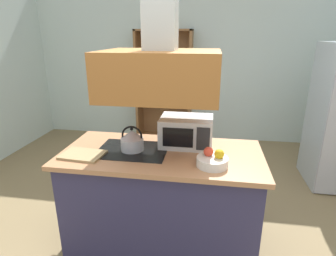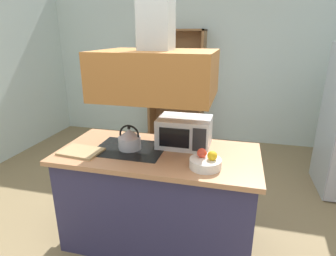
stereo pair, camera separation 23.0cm
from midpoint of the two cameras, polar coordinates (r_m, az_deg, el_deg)
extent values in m
plane|color=olive|center=(2.77, 3.57, -23.51)|extent=(7.80, 7.80, 0.00)
cube|color=silver|center=(5.06, 10.50, 12.62)|extent=(6.00, 0.12, 2.70)
cube|color=#322F53|center=(2.61, 0.65, -14.42)|extent=(1.63, 0.75, 0.86)
cube|color=#B87D54|center=(2.40, 0.68, -5.36)|extent=(1.71, 0.83, 0.04)
cube|color=black|center=(2.45, -5.14, -4.28)|extent=(0.60, 0.46, 0.00)
cube|color=#A8652C|center=(2.21, 0.75, 10.95)|extent=(0.90, 0.70, 0.36)
cube|color=brown|center=(5.04, -2.13, 8.50)|extent=(0.04, 0.40, 1.93)
cube|color=brown|center=(4.87, 8.38, 7.94)|extent=(0.04, 0.40, 1.93)
cube|color=brown|center=(4.85, 3.24, 19.38)|extent=(0.96, 0.40, 0.03)
cube|color=brown|center=(5.18, 2.86, -1.87)|extent=(0.96, 0.40, 0.08)
cube|color=brown|center=(5.12, 3.46, 8.63)|extent=(0.96, 0.02, 1.93)
cube|color=brown|center=(4.97, 3.00, 6.07)|extent=(0.88, 0.36, 0.02)
cube|color=brown|center=(4.89, 3.09, 11.60)|extent=(0.88, 0.36, 0.02)
cylinder|color=teal|center=(4.95, 0.93, 6.48)|extent=(0.18, 0.18, 0.05)
cylinder|color=#3360A3|center=(4.94, 0.93, 6.99)|extent=(0.17, 0.17, 0.05)
cylinder|color=teal|center=(4.94, 0.93, 7.50)|extent=(0.16, 0.16, 0.05)
cylinder|color=silver|center=(4.82, 4.38, 12.34)|extent=(0.01, 0.01, 0.12)
cone|color=silver|center=(4.81, 4.41, 13.52)|extent=(0.07, 0.07, 0.08)
cylinder|color=silver|center=(4.80, 6.22, 12.25)|extent=(0.01, 0.01, 0.12)
cone|color=silver|center=(4.79, 6.26, 13.44)|extent=(0.07, 0.07, 0.08)
cylinder|color=#BABBC5|center=(2.43, -5.18, -3.08)|extent=(0.20, 0.20, 0.11)
cone|color=#BEB3BC|center=(2.40, -5.24, -1.13)|extent=(0.19, 0.19, 0.07)
sphere|color=black|center=(2.39, -5.27, -0.01)|extent=(0.03, 0.03, 0.03)
torus|color=black|center=(2.41, -5.23, -1.45)|extent=(0.18, 0.02, 0.18)
cube|color=tan|center=(2.45, -14.84, -4.72)|extent=(0.36, 0.27, 0.02)
cube|color=silver|center=(2.49, 6.05, -0.80)|extent=(0.46, 0.34, 0.26)
cube|color=black|center=(2.34, 4.07, -2.07)|extent=(0.26, 0.01, 0.17)
cube|color=#262628|center=(2.31, 9.24, -2.51)|extent=(0.11, 0.01, 0.20)
cylinder|color=silver|center=(2.14, 10.73, -7.17)|extent=(0.24, 0.24, 0.07)
sphere|color=yellow|center=(2.11, 12.15, -5.64)|extent=(0.07, 0.07, 0.07)
sphere|color=red|center=(2.15, 10.03, -5.12)|extent=(0.07, 0.07, 0.07)
camera|label=1|loc=(0.12, -87.53, 0.83)|focal=29.82mm
camera|label=2|loc=(0.12, 92.47, -0.83)|focal=29.82mm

